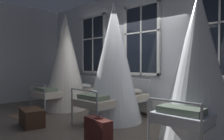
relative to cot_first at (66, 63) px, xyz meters
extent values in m
plane|color=brown|center=(2.01, -0.14, -1.36)|extent=(16.58, 16.58, 0.00)
cube|color=silver|center=(2.01, 1.16, 0.35)|extent=(8.54, 0.10, 3.42)
cube|color=black|center=(0.04, 1.05, 0.64)|extent=(1.14, 0.02, 1.92)
cube|color=silver|center=(0.04, 1.05, -0.29)|extent=(1.14, 0.06, 0.07)
cube|color=silver|center=(0.04, 1.05, 1.57)|extent=(1.14, 0.06, 0.07)
cube|color=silver|center=(-0.50, 1.05, 0.64)|extent=(0.07, 0.06, 1.92)
cube|color=silver|center=(0.57, 1.05, 0.64)|extent=(0.07, 0.06, 1.92)
cube|color=silver|center=(0.04, 1.05, 0.64)|extent=(0.04, 0.06, 1.92)
cube|color=silver|center=(0.04, 1.05, 0.83)|extent=(1.14, 0.06, 0.04)
cube|color=black|center=(2.01, 1.05, 0.64)|extent=(1.14, 0.02, 1.92)
cube|color=silver|center=(2.01, 1.05, -0.29)|extent=(1.14, 0.06, 0.07)
cube|color=silver|center=(2.01, 1.05, 1.57)|extent=(1.14, 0.06, 0.07)
cube|color=silver|center=(1.47, 1.05, 0.64)|extent=(0.07, 0.06, 1.92)
cube|color=silver|center=(2.55, 1.05, 0.64)|extent=(0.07, 0.06, 1.92)
cube|color=silver|center=(2.01, 1.05, 0.64)|extent=(0.04, 0.06, 1.92)
cube|color=silver|center=(2.01, 1.05, 0.83)|extent=(1.14, 0.06, 0.04)
cube|color=black|center=(3.99, 1.05, 0.64)|extent=(1.14, 0.02, 1.92)
cube|color=silver|center=(3.99, 1.05, -0.29)|extent=(1.14, 0.06, 0.07)
cube|color=silver|center=(3.45, 1.05, 0.64)|extent=(0.07, 0.06, 1.92)
cube|color=silver|center=(3.99, 1.05, 0.64)|extent=(0.04, 0.06, 1.92)
cube|color=silver|center=(3.99, 1.05, 0.83)|extent=(1.14, 0.06, 0.04)
cube|color=silver|center=(2.01, 1.03, -1.11)|extent=(4.55, 0.10, 0.36)
cylinder|color=#9EA3A8|center=(-0.40, 0.91, -0.90)|extent=(0.04, 0.04, 0.93)
cylinder|color=#9EA3A8|center=(0.41, 0.91, -0.90)|extent=(0.04, 0.04, 0.93)
cylinder|color=#9EA3A8|center=(-0.41, -0.91, -0.96)|extent=(0.04, 0.04, 0.80)
cylinder|color=#9EA3A8|center=(0.40, -0.91, -0.96)|extent=(0.04, 0.04, 0.80)
cylinder|color=#9EA3A8|center=(-0.41, 0.00, -0.94)|extent=(0.04, 1.82, 0.03)
cylinder|color=#9EA3A8|center=(0.41, 0.00, -0.94)|extent=(0.04, 1.82, 0.03)
cylinder|color=#9EA3A8|center=(0.00, 0.91, -0.43)|extent=(0.81, 0.03, 0.03)
cylinder|color=#9EA3A8|center=(0.00, -0.91, -0.56)|extent=(0.81, 0.03, 0.03)
cube|color=beige|center=(0.00, 0.00, -0.86)|extent=(0.83, 1.84, 0.16)
ellipsoid|color=silver|center=(0.00, 0.67, -0.71)|extent=(0.62, 0.40, 0.14)
cube|color=slate|center=(0.00, -0.65, -0.73)|extent=(0.67, 0.36, 0.10)
cone|color=silver|center=(0.00, 0.00, 0.05)|extent=(1.33, 1.33, 2.82)
cylinder|color=#9EA3A8|center=(1.57, 0.91, -0.90)|extent=(0.04, 0.04, 0.93)
cylinder|color=#9EA3A8|center=(2.38, 0.92, -0.90)|extent=(0.04, 0.04, 0.93)
cylinder|color=#9EA3A8|center=(1.59, -0.91, -0.96)|extent=(0.04, 0.04, 0.80)
cylinder|color=#9EA3A8|center=(2.40, -0.90, -0.96)|extent=(0.04, 0.04, 0.80)
cylinder|color=#9EA3A8|center=(1.58, 0.00, -0.94)|extent=(0.05, 1.82, 0.03)
cylinder|color=#9EA3A8|center=(2.39, 0.01, -0.94)|extent=(0.05, 1.82, 0.03)
cylinder|color=#9EA3A8|center=(1.98, 0.91, -0.43)|extent=(0.81, 0.04, 0.03)
cylinder|color=#9EA3A8|center=(2.00, -0.91, -0.56)|extent=(0.81, 0.04, 0.03)
cube|color=beige|center=(1.99, 0.00, -0.86)|extent=(0.85, 1.85, 0.16)
ellipsoid|color=#B7B2A3|center=(1.98, 0.67, -0.71)|extent=(0.63, 0.41, 0.14)
cube|color=slate|center=(1.99, -0.65, -0.73)|extent=(0.67, 0.37, 0.10)
cone|color=white|center=(1.99, 0.00, 0.04)|extent=(1.33, 1.33, 2.80)
cylinder|color=#9EA3A8|center=(3.53, 0.96, -0.90)|extent=(0.04, 0.04, 0.93)
cylinder|color=#9EA3A8|center=(3.56, -0.86, -0.96)|extent=(0.04, 0.04, 0.80)
cylinder|color=#9EA3A8|center=(4.37, -0.84, -0.96)|extent=(0.04, 0.04, 0.80)
cylinder|color=#9EA3A8|center=(3.55, 0.05, -0.94)|extent=(0.07, 1.82, 0.03)
cylinder|color=#9EA3A8|center=(4.36, 0.07, -0.94)|extent=(0.07, 1.82, 0.03)
cylinder|color=#9EA3A8|center=(3.93, 0.97, -0.43)|extent=(0.81, 0.05, 0.03)
cylinder|color=#9EA3A8|center=(3.97, -0.85, -0.56)|extent=(0.81, 0.05, 0.03)
cube|color=silver|center=(3.95, 0.06, -0.86)|extent=(0.87, 1.85, 0.16)
ellipsoid|color=beige|center=(3.94, 0.73, -0.71)|extent=(0.63, 0.41, 0.14)
cube|color=slate|center=(3.96, -0.59, -0.73)|extent=(0.68, 0.37, 0.10)
cone|color=white|center=(3.95, 0.06, -0.03)|extent=(1.33, 1.33, 2.65)
cube|color=brown|center=(0.04, -1.29, -1.35)|extent=(0.82, 0.59, 0.01)
cube|color=#5B231E|center=(2.87, -1.30, -1.14)|extent=(0.58, 0.28, 0.44)
cube|color=tan|center=(2.88, -1.20, -1.14)|extent=(0.50, 0.08, 0.03)
torus|color=#5B231E|center=(2.87, -1.30, -0.90)|extent=(0.16, 0.16, 0.02)
cube|color=#472D1E|center=(1.02, -1.55, -1.18)|extent=(0.70, 0.52, 0.37)
camera|label=1|loc=(5.46, -3.65, -0.04)|focal=34.36mm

